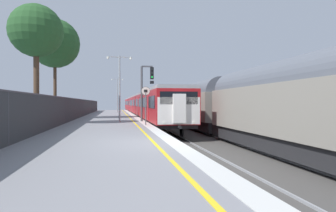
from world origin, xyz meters
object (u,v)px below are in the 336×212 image
Objects in this scene: freight_train_adjacent_track at (226,104)px; platform_lamp_far at (117,92)px; commuter_train_at_platform at (140,105)px; signal_gantry at (145,86)px; speed_limit_sign at (146,101)px; background_tree_left at (35,33)px; platform_lamp_mid at (120,83)px; background_tree_centre at (55,44)px.

platform_lamp_far is at bearing 104.48° from freight_train_adjacent_track.
signal_gantry is at bearing -93.66° from commuter_train_at_platform.
freight_train_adjacent_track reaches higher than commuter_train_at_platform.
freight_train_adjacent_track reaches higher than speed_limit_sign.
background_tree_left is (-13.30, 1.39, 4.91)m from freight_train_adjacent_track.
freight_train_adjacent_track is 14.24m from background_tree_left.
background_tree_centre is (-5.97, 5.55, 3.94)m from platform_lamp_mid.
commuter_train_at_platform is at bearing 69.81° from background_tree_left.
speed_limit_sign is 13.28m from background_tree_centre.
signal_gantry is (-5.46, 3.88, 1.44)m from freight_train_adjacent_track.
speed_limit_sign is 8.95m from background_tree_left.
platform_lamp_far is at bearing 93.30° from speed_limit_sign.
background_tree_left is (-5.75, -2.18, 3.20)m from platform_lamp_mid.
signal_gantry is 25.46m from platform_lamp_far.
background_tree_centre is (-13.52, 9.12, 5.65)m from freight_train_adjacent_track.
signal_gantry is at bearing 84.66° from speed_limit_sign.
signal_gantry is 0.55× the size of background_tree_left.
background_tree_left is at bearing -162.39° from signal_gantry.
background_tree_left is at bearing -88.35° from background_tree_centre.
freight_train_adjacent_track is 3.38× the size of background_tree_left.
commuter_train_at_platform is at bearing 98.54° from freight_train_adjacent_track.
platform_lamp_far is (0.00, 25.67, 0.19)m from platform_lamp_mid.
commuter_train_at_platform is 4.85m from platform_lamp_far.
freight_train_adjacent_track is 8.53m from platform_lamp_mid.
signal_gantry is 4.34m from speed_limit_sign.
freight_train_adjacent_track is at bearing -25.32° from platform_lamp_mid.
speed_limit_sign is 29.62m from platform_lamp_far.
platform_lamp_mid is at bearing -98.73° from commuter_train_at_platform.
platform_lamp_far is 0.59× the size of background_tree_centre.
background_tree_centre is at bearing 137.09° from platform_lamp_mid.
background_tree_centre is (-0.22, 7.73, 0.74)m from background_tree_left.
freight_train_adjacent_track is 5.86m from speed_limit_sign.
platform_lamp_mid is (-2.09, -0.31, 0.27)m from signal_gantry.
platform_lamp_mid is 0.94× the size of platform_lamp_far.
freight_train_adjacent_track is at bearing -5.98° from background_tree_left.
platform_lamp_mid is 0.56× the size of background_tree_centre.
platform_lamp_mid is 25.67m from platform_lamp_far.
platform_lamp_far is 0.68× the size of background_tree_left.
background_tree_left is (-5.75, -27.85, 3.01)m from platform_lamp_far.
commuter_train_at_platform is 7.08× the size of background_tree_left.
platform_lamp_mid is 9.05m from background_tree_centre.
platform_lamp_far is at bearing 94.71° from signal_gantry.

